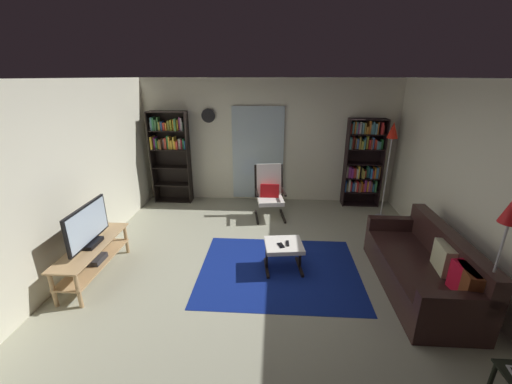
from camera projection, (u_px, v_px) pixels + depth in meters
name	position (u px, v px, depth m)	size (l,w,h in m)	color
ground_plane	(263.00, 272.00, 4.51)	(7.02, 7.02, 0.00)	#A4A48C
wall_back	(269.00, 142.00, 6.78)	(5.60, 0.06, 2.60)	silver
wall_left	(61.00, 182.00, 4.22)	(0.06, 6.00, 2.60)	silver
wall_right	(482.00, 190.00, 3.90)	(0.06, 6.00, 2.60)	silver
glass_door_panel	(258.00, 154.00, 6.82)	(1.10, 0.01, 2.00)	silver
area_rug	(279.00, 270.00, 4.55)	(2.26, 1.80, 0.01)	navy
tv_stand	(93.00, 255.00, 4.32)	(0.41, 1.37, 0.49)	tan
television	(88.00, 227.00, 4.17)	(0.20, 0.91, 0.56)	black
bookshelf_near_tv	(170.00, 148.00, 6.72)	(0.79, 0.30, 1.96)	black
bookshelf_near_sofa	(363.00, 160.00, 6.58)	(0.76, 0.30, 1.83)	black
leather_sofa	(424.00, 270.00, 4.04)	(0.82, 1.96, 0.81)	#311C1A
lounge_armchair	(269.00, 190.00, 6.17)	(0.65, 0.72, 1.02)	black
ottoman	(284.00, 248.00, 4.47)	(0.58, 0.54, 0.42)	white
tv_remote	(288.00, 243.00, 4.43)	(0.04, 0.14, 0.02)	black
cell_phone	(281.00, 245.00, 4.38)	(0.07, 0.14, 0.01)	black
floor_lamp_by_sofa	(508.00, 225.00, 2.94)	(0.22, 0.22, 1.63)	#A5A5AD
floor_lamp_by_shelf	(392.00, 141.00, 5.76)	(0.22, 0.22, 1.85)	#A5A5AD
wall_clock	(208.00, 116.00, 6.59)	(0.29, 0.03, 0.29)	silver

